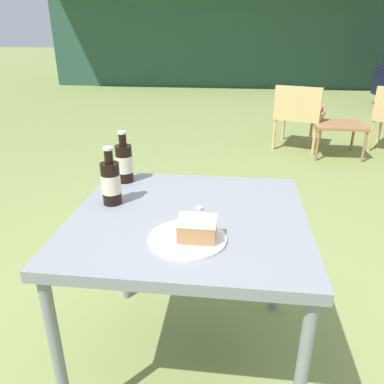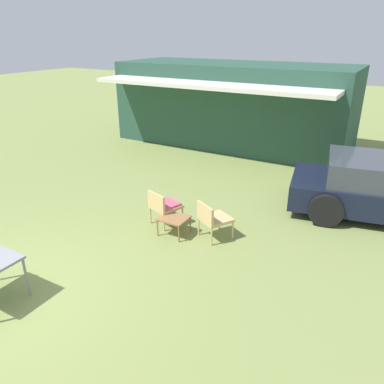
# 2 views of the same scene
# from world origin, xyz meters

# --- Properties ---
(cabin_building) EXTENTS (8.13, 4.32, 2.80)m
(cabin_building) POSITION_xyz_m (-0.46, 9.98, 1.41)
(cabin_building) COLOR #284C3D
(cabin_building) RESTS_ON ground_plane
(wicker_chair_cushioned) EXTENTS (0.68, 0.69, 0.76)m
(wicker_chair_cushioned) POSITION_xyz_m (0.91, 3.38, 0.45)
(wicker_chair_cushioned) COLOR tan
(wicker_chair_cushioned) RESTS_ON ground_plane
(wicker_chair_plain) EXTENTS (0.73, 0.74, 0.76)m
(wicker_chair_plain) POSITION_xyz_m (2.05, 3.36, 0.45)
(wicker_chair_plain) COLOR tan
(wicker_chair_plain) RESTS_ON ground_plane
(garden_side_table) EXTENTS (0.55, 0.50, 0.38)m
(garden_side_table) POSITION_xyz_m (1.32, 3.12, 0.34)
(garden_side_table) COLOR #996B42
(garden_side_table) RESTS_ON ground_plane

